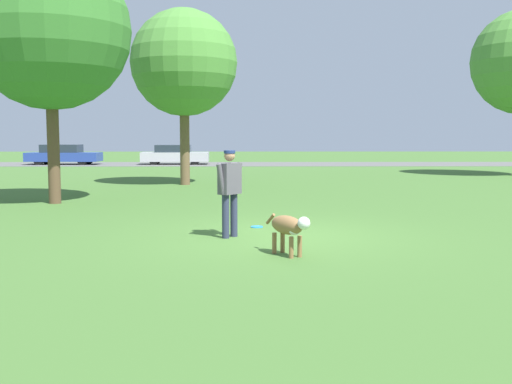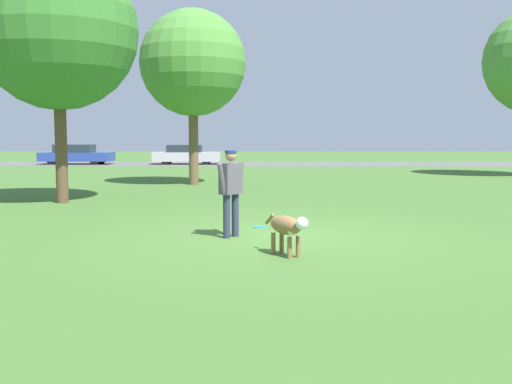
# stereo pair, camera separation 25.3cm
# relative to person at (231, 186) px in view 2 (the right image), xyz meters

# --- Properties ---
(ground_plane) EXTENTS (120.00, 120.00, 0.00)m
(ground_plane) POSITION_rel_person_xyz_m (0.83, 0.14, -0.93)
(ground_plane) COLOR #426B2D
(far_road_strip) EXTENTS (120.00, 6.00, 0.01)m
(far_road_strip) POSITION_rel_person_xyz_m (0.83, 28.22, -0.92)
(far_road_strip) COLOR #5B5B59
(far_road_strip) RESTS_ON ground_plane
(person) EXTENTS (0.49, 0.59, 1.57)m
(person) POSITION_rel_person_xyz_m (0.00, 0.00, 0.00)
(person) COLOR #2D334C
(person) RESTS_ON ground_plane
(dog) EXTENTS (0.68, 0.96, 0.64)m
(dog) POSITION_rel_person_xyz_m (0.95, -1.69, -0.48)
(dog) COLOR olive
(dog) RESTS_ON ground_plane
(frisbee) EXTENTS (0.25, 0.25, 0.02)m
(frisbee) POSITION_rel_person_xyz_m (0.50, 1.19, -0.92)
(frisbee) COLOR #268CE5
(frisbee) RESTS_ON ground_plane
(tree_near_left) EXTENTS (4.28, 4.28, 6.79)m
(tree_near_left) POSITION_rel_person_xyz_m (-4.93, 5.52, 3.72)
(tree_near_left) COLOR brown
(tree_near_left) RESTS_ON ground_plane
(tree_mid_center) EXTENTS (3.94, 3.94, 6.50)m
(tree_mid_center) POSITION_rel_person_xyz_m (-2.07, 11.77, 3.59)
(tree_mid_center) COLOR brown
(tree_mid_center) RESTS_ON ground_plane
(parked_car_blue) EXTENTS (4.62, 1.78, 1.28)m
(parked_car_blue) POSITION_rel_person_xyz_m (-11.60, 27.83, -0.29)
(parked_car_blue) COLOR #284293
(parked_car_blue) RESTS_ON ground_plane
(parked_car_silver) EXTENTS (4.35, 1.91, 1.26)m
(parked_car_silver) POSITION_rel_person_xyz_m (-4.47, 27.95, -0.31)
(parked_car_silver) COLOR #B7B7BC
(parked_car_silver) RESTS_ON ground_plane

